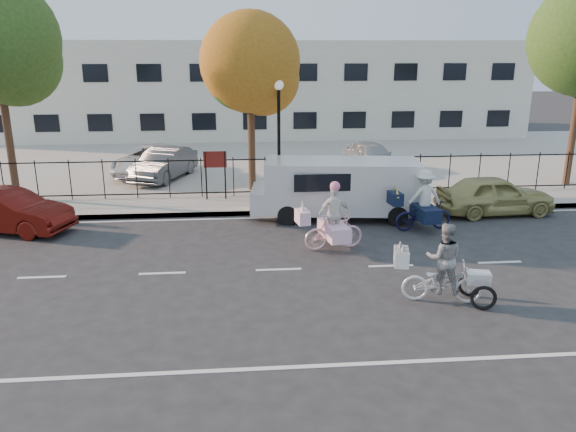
{
  "coord_description": "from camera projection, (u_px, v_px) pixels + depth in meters",
  "views": [
    {
      "loc": [
        -0.93,
        -13.61,
        5.56
      ],
      "look_at": [
        0.35,
        1.2,
        1.1
      ],
      "focal_mm": 35.0,
      "sensor_mm": 36.0,
      "label": 1
    }
  ],
  "objects": [
    {
      "name": "tree_west",
      "position": [
        0.0,
        45.0,
        19.54
      ],
      "size": [
        4.4,
        4.4,
        8.07
      ],
      "color": "#442D1D",
      "rests_on": "ground"
    },
    {
      "name": "iron_fence",
      "position": [
        265.0,
        176.0,
        21.28
      ],
      "size": [
        58.0,
        0.06,
        1.5
      ],
      "primitive_type": null,
      "color": "black",
      "rests_on": "sidewalk"
    },
    {
      "name": "tree_mid",
      "position": [
        254.0,
        67.0,
        21.12
      ],
      "size": [
        3.79,
        3.79,
        6.95
      ],
      "color": "#442D1D",
      "rests_on": "ground"
    },
    {
      "name": "road_markings",
      "position": [
        279.0,
        269.0,
        14.66
      ],
      "size": [
        60.0,
        9.52,
        0.01
      ],
      "primitive_type": null,
      "color": "silver",
      "rests_on": "ground"
    },
    {
      "name": "parking_lot",
      "position": [
        258.0,
        159.0,
        28.96
      ],
      "size": [
        60.0,
        15.6,
        0.15
      ],
      "primitive_type": "cube",
      "color": "#A8A399",
      "rests_on": "ground"
    },
    {
      "name": "bull_bike",
      "position": [
        423.0,
        206.0,
        17.67
      ],
      "size": [
        2.14,
        1.48,
        1.95
      ],
      "rotation": [
        0.0,
        0.0,
        1.7
      ],
      "color": "#101036",
      "rests_on": "ground"
    },
    {
      "name": "zebra_trike",
      "position": [
        443.0,
        272.0,
        12.63
      ],
      "size": [
        2.19,
        1.14,
        1.87
      ],
      "rotation": [
        0.0,
        0.0,
        1.36
      ],
      "color": "white",
      "rests_on": "ground"
    },
    {
      "name": "street_sign",
      "position": [
        215.0,
        166.0,
        20.59
      ],
      "size": [
        0.85,
        0.06,
        1.8
      ],
      "color": "black",
      "rests_on": "sidewalk"
    },
    {
      "name": "lamppost",
      "position": [
        279.0,
        119.0,
        20.3
      ],
      "size": [
        0.36,
        0.36,
        4.33
      ],
      "color": "black",
      "rests_on": "sidewalk"
    },
    {
      "name": "lot_car_d",
      "position": [
        371.0,
        156.0,
        25.79
      ],
      "size": [
        2.32,
        4.06,
        1.3
      ],
      "primitive_type": "imported",
      "rotation": [
        0.0,
        0.0,
        0.22
      ],
      "color": "#9FA3A7",
      "rests_on": "parking_lot"
    },
    {
      "name": "white_van",
      "position": [
        338.0,
        187.0,
        18.84
      ],
      "size": [
        5.74,
        2.43,
        1.98
      ],
      "rotation": [
        0.0,
        0.0,
        -0.11
      ],
      "color": "white",
      "rests_on": "ground"
    },
    {
      "name": "curb",
      "position": [
        268.0,
        213.0,
        19.46
      ],
      "size": [
        60.0,
        0.1,
        0.15
      ],
      "primitive_type": "cube",
      "color": "#A8A399",
      "rests_on": "ground"
    },
    {
      "name": "sidewalk",
      "position": [
        267.0,
        205.0,
        20.46
      ],
      "size": [
        60.0,
        2.2,
        0.15
      ],
      "primitive_type": "cube",
      "color": "#A8A399",
      "rests_on": "ground"
    },
    {
      "name": "gold_sedan",
      "position": [
        495.0,
        195.0,
        19.41
      ],
      "size": [
        4.1,
        1.88,
        1.36
      ],
      "primitive_type": "imported",
      "rotation": [
        0.0,
        0.0,
        1.64
      ],
      "color": "tan",
      "rests_on": "ground"
    },
    {
      "name": "unicorn_bike",
      "position": [
        333.0,
        225.0,
        15.95
      ],
      "size": [
        2.03,
        1.44,
        2.01
      ],
      "rotation": [
        0.0,
        0.0,
        1.75
      ],
      "color": "#F6BBC2",
      "rests_on": "ground"
    },
    {
      "name": "lot_car_b",
      "position": [
        150.0,
        160.0,
        24.99
      ],
      "size": [
        3.4,
        4.98,
        1.27
      ],
      "primitive_type": "imported",
      "rotation": [
        0.0,
        0.0,
        -0.31
      ],
      "color": "silver",
      "rests_on": "parking_lot"
    },
    {
      "name": "red_sedan",
      "position": [
        8.0,
        211.0,
        17.54
      ],
      "size": [
        4.27,
        2.62,
        1.33
      ],
      "primitive_type": "imported",
      "rotation": [
        0.0,
        0.0,
        1.25
      ],
      "color": "#540E09",
      "rests_on": "ground"
    },
    {
      "name": "ground",
      "position": [
        279.0,
        270.0,
        14.66
      ],
      "size": [
        120.0,
        120.0,
        0.0
      ],
      "primitive_type": "plane",
      "color": "#333334"
    },
    {
      "name": "building",
      "position": [
        252.0,
        88.0,
        37.66
      ],
      "size": [
        34.0,
        10.0,
        6.0
      ],
      "primitive_type": "cube",
      "color": "silver",
      "rests_on": "ground"
    },
    {
      "name": "lot_car_c",
      "position": [
        164.0,
        164.0,
        23.98
      ],
      "size": [
        2.68,
        4.26,
        1.33
      ],
      "primitive_type": "imported",
      "rotation": [
        0.0,
        0.0,
        -0.34
      ],
      "color": "#474A4E",
      "rests_on": "parking_lot"
    }
  ]
}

